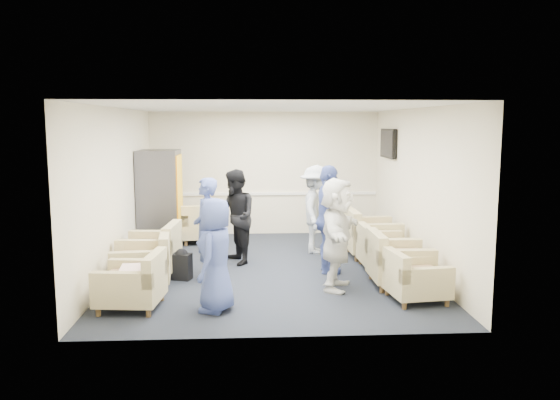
{
  "coord_description": "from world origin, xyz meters",
  "views": [
    {
      "loc": [
        -0.32,
        -9.0,
        2.44
      ],
      "look_at": [
        0.19,
        0.2,
        1.15
      ],
      "focal_mm": 35.0,
      "sensor_mm": 36.0,
      "label": 1
    }
  ],
  "objects": [
    {
      "name": "person_back_left",
      "position": [
        -0.58,
        0.38,
        0.83
      ],
      "size": [
        0.88,
        0.98,
        1.66
      ],
      "primitive_type": "imported",
      "rotation": [
        0.0,
        0.0,
        -1.2
      ],
      "color": "black",
      "rests_on": "floor"
    },
    {
      "name": "chair_rail",
      "position": [
        0.0,
        2.98,
        0.9
      ],
      "size": [
        4.98,
        0.04,
        0.06
      ],
      "primitive_type": "cube",
      "color": "white",
      "rests_on": "back_wall"
    },
    {
      "name": "vending_machine",
      "position": [
        -2.09,
        1.73,
        0.97
      ],
      "size": [
        0.78,
        0.92,
        1.93
      ],
      "color": "#515058",
      "rests_on": "floor"
    },
    {
      "name": "backpack",
      "position": [
        -1.41,
        -0.56,
        0.26
      ],
      "size": [
        0.34,
        0.28,
        0.5
      ],
      "rotation": [
        0.0,
        0.0,
        -0.29
      ],
      "color": "black",
      "rests_on": "floor"
    },
    {
      "name": "armchair_right_midnear",
      "position": [
        1.88,
        -1.06,
        0.35
      ],
      "size": [
        0.87,
        0.87,
        0.7
      ],
      "rotation": [
        0.0,
        0.0,
        1.57
      ],
      "color": "tan",
      "rests_on": "floor"
    },
    {
      "name": "armchair_left_far",
      "position": [
        -1.9,
        -0.21,
        0.35
      ],
      "size": [
        0.95,
        0.95,
        0.71
      ],
      "rotation": [
        0.0,
        0.0,
        -1.64
      ],
      "color": "tan",
      "rests_on": "floor"
    },
    {
      "name": "person_front_left",
      "position": [
        -0.77,
        -2.04,
        0.75
      ],
      "size": [
        0.67,
        0.84,
        1.5
      ],
      "primitive_type": "imported",
      "rotation": [
        0.0,
        0.0,
        -1.86
      ],
      "color": "#41539D",
      "rests_on": "floor"
    },
    {
      "name": "pillow",
      "position": [
        -1.87,
        -1.89,
        0.49
      ],
      "size": [
        0.39,
        0.49,
        0.13
      ],
      "primitive_type": "cube",
      "rotation": [
        0.0,
        0.0,
        -1.48
      ],
      "color": "white",
      "rests_on": "armchair_left_near"
    },
    {
      "name": "person_mid_left",
      "position": [
        -1.02,
        -0.53,
        0.8
      ],
      "size": [
        0.45,
        0.63,
        1.61
      ],
      "primitive_type": "imported",
      "rotation": [
        0.0,
        0.0,
        -1.68
      ],
      "color": "#41539D",
      "rests_on": "floor"
    },
    {
      "name": "floor",
      "position": [
        0.0,
        0.0,
        0.0
      ],
      "size": [
        6.0,
        6.0,
        0.0
      ],
      "primitive_type": "plane",
      "color": "black",
      "rests_on": "ground"
    },
    {
      "name": "right_wall",
      "position": [
        2.5,
        0.0,
        1.35
      ],
      "size": [
        0.02,
        6.0,
        2.7
      ],
      "primitive_type": "cube",
      "color": "beige",
      "rests_on": "floor"
    },
    {
      "name": "person_mid_right",
      "position": [
        0.95,
        -0.27,
        0.89
      ],
      "size": [
        0.51,
        1.07,
        1.78
      ],
      "primitive_type": "imported",
      "rotation": [
        0.0,
        0.0,
        1.49
      ],
      "color": "#41539D",
      "rests_on": "floor"
    },
    {
      "name": "back_wall",
      "position": [
        0.0,
        3.0,
        1.35
      ],
      "size": [
        5.0,
        0.02,
        2.7
      ],
      "primitive_type": "cube",
      "color": "beige",
      "rests_on": "floor"
    },
    {
      "name": "person_front_right",
      "position": [
        0.95,
        -1.19,
        0.83
      ],
      "size": [
        0.92,
        1.62,
        1.66
      ],
      "primitive_type": "imported",
      "rotation": [
        0.0,
        0.0,
        1.27
      ],
      "color": "white",
      "rests_on": "floor"
    },
    {
      "name": "tv",
      "position": [
        2.44,
        1.8,
        2.05
      ],
      "size": [
        0.1,
        1.0,
        0.58
      ],
      "color": "black",
      "rests_on": "right_wall"
    },
    {
      "name": "ceiling",
      "position": [
        0.0,
        0.0,
        2.7
      ],
      "size": [
        6.0,
        6.0,
        0.0
      ],
      "primitive_type": "plane",
      "rotation": [
        3.14,
        0.0,
        0.0
      ],
      "color": "silver",
      "rests_on": "back_wall"
    },
    {
      "name": "armchair_left_near",
      "position": [
        -1.87,
        -1.9,
        0.32
      ],
      "size": [
        0.88,
        0.88,
        0.64
      ],
      "rotation": [
        0.0,
        0.0,
        -1.67
      ],
      "color": "tan",
      "rests_on": "floor"
    },
    {
      "name": "armchair_left_mid",
      "position": [
        -1.91,
        -0.87,
        0.34
      ],
      "size": [
        0.93,
        0.93,
        0.68
      ],
      "rotation": [
        0.0,
        0.0,
        -1.46
      ],
      "color": "tan",
      "rests_on": "floor"
    },
    {
      "name": "front_wall",
      "position": [
        0.0,
        -3.0,
        1.35
      ],
      "size": [
        5.0,
        0.02,
        2.7
      ],
      "primitive_type": "cube",
      "color": "beige",
      "rests_on": "floor"
    },
    {
      "name": "armchair_right_near",
      "position": [
        1.92,
        -1.8,
        0.3
      ],
      "size": [
        0.84,
        0.84,
        0.6
      ],
      "rotation": [
        0.0,
        0.0,
        1.7
      ],
      "color": "tan",
      "rests_on": "floor"
    },
    {
      "name": "armchair_right_midfar",
      "position": [
        1.88,
        -0.08,
        0.32
      ],
      "size": [
        0.82,
        0.82,
        0.64
      ],
      "rotation": [
        0.0,
        0.0,
        1.59
      ],
      "color": "tan",
      "rests_on": "floor"
    },
    {
      "name": "person_back_right",
      "position": [
        0.92,
        1.12,
        0.84
      ],
      "size": [
        0.83,
        1.18,
        1.67
      ],
      "primitive_type": "imported",
      "rotation": [
        0.0,
        0.0,
        1.37
      ],
      "color": "silver",
      "rests_on": "floor"
    },
    {
      "name": "armchair_corner",
      "position": [
        -1.31,
        2.16,
        0.34
      ],
      "size": [
        0.96,
        0.96,
        0.69
      ],
      "rotation": [
        0.0,
        0.0,
        3.26
      ],
      "color": "tan",
      "rests_on": "floor"
    },
    {
      "name": "armchair_right_far",
      "position": [
        1.87,
        0.79,
        0.37
      ],
      "size": [
        0.95,
        0.95,
        0.74
      ],
      "rotation": [
        0.0,
        0.0,
        1.6
      ],
      "color": "tan",
      "rests_on": "floor"
    },
    {
      "name": "left_wall",
      "position": [
        -2.5,
        0.0,
        1.35
      ],
      "size": [
        0.02,
        6.0,
        2.7
      ],
      "primitive_type": "cube",
      "color": "beige",
      "rests_on": "floor"
    }
  ]
}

